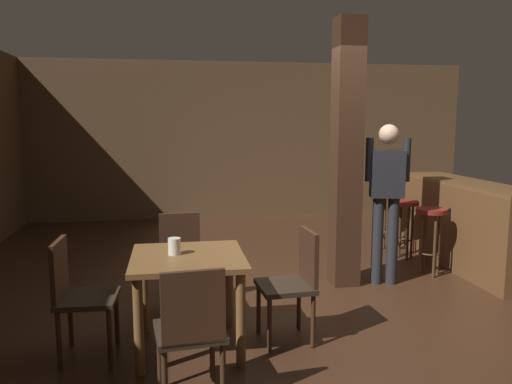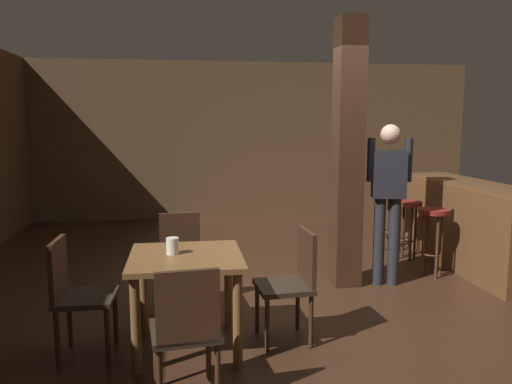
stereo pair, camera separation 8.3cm
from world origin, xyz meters
The scene contains 14 objects.
ground_plane centered at (0.00, 0.00, 0.00)m, with size 10.80×10.80×0.00m, color #382114.
wall_back centered at (0.00, 4.50, 1.40)m, with size 8.00×0.10×2.80m, color brown.
pillar centered at (0.35, 0.47, 1.40)m, with size 0.28×0.28×2.80m, color #382114.
dining_table centered at (-1.36, -0.82, 0.60)m, with size 0.85×0.85×0.74m.
chair_west centered at (-2.17, -0.84, 0.51)m, with size 0.44×0.44×0.89m.
chair_east centered at (-0.52, -0.81, 0.51)m, with size 0.45×0.45×0.89m.
chair_south centered at (-1.37, -1.62, 0.51)m, with size 0.46×0.46×0.89m.
chair_north centered at (-1.39, -0.01, 0.51)m, with size 0.45×0.45×0.89m.
napkin_cup centered at (-1.45, -0.78, 0.81)m, with size 0.10×0.10×0.13m, color silver.
standing_person centered at (0.79, 0.41, 1.00)m, with size 0.47×0.27×1.72m.
bar_counter centered at (1.93, 0.85, 0.53)m, with size 0.56×2.27×1.04m.
bar_stool_near centered at (1.42, 0.60, 0.58)m, with size 0.34×0.34×0.77m.
bar_stool_mid centered at (1.46, 1.32, 0.56)m, with size 0.35×0.35×0.74m.
bar_stool_far centered at (1.44, 1.75, 0.59)m, with size 0.36×0.36×0.78m.
Camera 2 is at (-1.37, -4.55, 1.76)m, focal length 35.00 mm.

